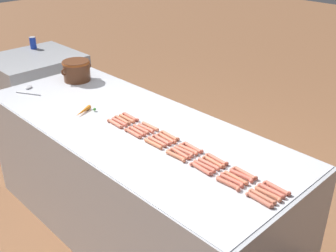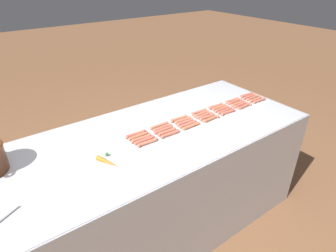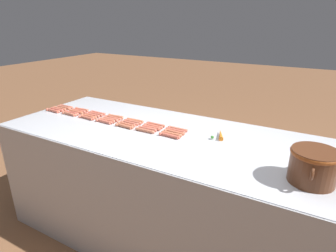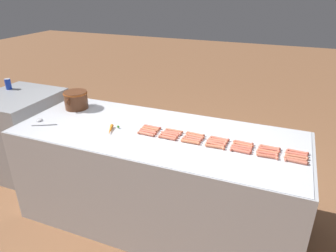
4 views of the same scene
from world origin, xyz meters
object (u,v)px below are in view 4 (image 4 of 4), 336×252
at_px(hot_dog_26, 173,133).
at_px(hot_dog_31, 219,139).
at_px(hot_dog_12, 169,136).
at_px(hot_dog_19, 170,134).
at_px(hot_dog_6, 146,134).
at_px(hot_dog_33, 174,131).
at_px(hot_dog_2, 240,151).
at_px(hot_dog_32, 195,134).
at_px(hot_dog_24, 218,140).
at_px(hot_dog_1, 267,156).
at_px(hot_dog_20, 149,130).
at_px(hot_dog_22, 269,149).
at_px(hot_dog_28, 297,152).
at_px(hot_dog_0, 296,161).
at_px(hot_dog_18, 193,138).
at_px(hot_dog_7, 296,159).
at_px(soda_can, 8,84).
at_px(hot_dog_16, 242,147).
at_px(hot_dog_10, 216,144).
at_px(hot_dog_17, 216,142).
at_px(hot_dog_30, 243,143).
at_px(hot_dog_21, 296,154).
at_px(hot_dog_8, 267,154).
at_px(back_cabinet, 24,133).
at_px(hot_dog_4, 190,142).
at_px(hot_dog_15, 268,152).
at_px(hot_dog_9, 241,149).
at_px(hot_dog_29, 270,147).
at_px(hot_dog_3, 215,147).
at_px(hot_dog_11, 191,140).
at_px(hot_dog_34, 152,127).
at_px(bean_pot, 76,99).
at_px(serving_spoon, 41,122).
at_px(hot_dog_23, 243,145).

height_order(hot_dog_26, hot_dog_31, same).
xyz_separation_m(hot_dog_12, hot_dog_19, (0.04, 0.00, 0.00)).
xyz_separation_m(hot_dog_6, hot_dog_33, (0.14, -0.20, 0.00)).
relative_size(hot_dog_2, hot_dog_32, 1.00).
height_order(hot_dog_24, hot_dog_32, same).
relative_size(hot_dog_1, hot_dog_20, 1.00).
distance_m(hot_dog_22, hot_dog_28, 0.20).
distance_m(hot_dog_0, hot_dog_1, 0.20).
relative_size(hot_dog_18, hot_dog_26, 1.00).
xyz_separation_m(hot_dog_1, hot_dog_7, (0.03, -0.19, 0.00)).
relative_size(hot_dog_33, soda_can, 1.31).
bearing_deg(hot_dog_24, hot_dog_16, -100.47).
distance_m(hot_dog_10, hot_dog_28, 0.60).
bearing_deg(hot_dog_17, hot_dog_16, -90.70).
distance_m(hot_dog_12, hot_dog_28, 0.99).
bearing_deg(hot_dog_30, hot_dog_21, -94.94).
bearing_deg(hot_dog_16, hot_dog_10, 99.41).
relative_size(hot_dog_8, hot_dog_19, 1.00).
relative_size(hot_dog_19, hot_dog_33, 1.00).
relative_size(back_cabinet, hot_dog_4, 5.78).
height_order(hot_dog_15, hot_dog_33, same).
relative_size(hot_dog_9, hot_dog_29, 1.00).
bearing_deg(hot_dog_26, soda_can, 81.00).
bearing_deg(hot_dog_26, hot_dog_17, -94.97).
xyz_separation_m(hot_dog_1, hot_dog_31, (0.14, 0.39, 0.00)).
distance_m(hot_dog_3, hot_dog_24, 0.11).
xyz_separation_m(hot_dog_6, hot_dog_26, (0.11, -0.20, 0.00)).
bearing_deg(back_cabinet, hot_dog_30, -93.98).
xyz_separation_m(hot_dog_11, hot_dog_26, (0.07, 0.19, 0.00)).
height_order(back_cabinet, hot_dog_11, hot_dog_11).
bearing_deg(hot_dog_2, hot_dog_28, -69.96).
relative_size(hot_dog_2, hot_dog_10, 1.00).
bearing_deg(hot_dog_34, soda_can, 81.09).
bearing_deg(bean_pot, hot_dog_0, -98.06).
distance_m(hot_dog_0, hot_dog_9, 0.40).
bearing_deg(hot_dog_4, hot_dog_12, 79.45).
bearing_deg(hot_dog_18, hot_dog_29, -83.33).
xyz_separation_m(hot_dog_0, hot_dog_12, (0.04, 0.98, 0.00)).
xyz_separation_m(hot_dog_21, hot_dog_31, (0.03, 0.58, 0.00)).
relative_size(hot_dog_11, hot_dog_31, 1.00).
xyz_separation_m(hot_dog_2, hot_dog_18, (0.07, 0.39, 0.00)).
bearing_deg(hot_dog_18, back_cabinet, 83.46).
height_order(hot_dog_26, hot_dog_30, same).
bearing_deg(hot_dog_1, hot_dog_4, 89.72).
bearing_deg(hot_dog_30, soda_can, 83.59).
relative_size(hot_dog_3, hot_dog_9, 1.00).
height_order(hot_dog_8, hot_dog_33, same).
bearing_deg(hot_dog_19, hot_dog_8, -92.70).
bearing_deg(hot_dog_12, serving_spoon, 97.55).
height_order(hot_dog_3, hot_dog_23, same).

